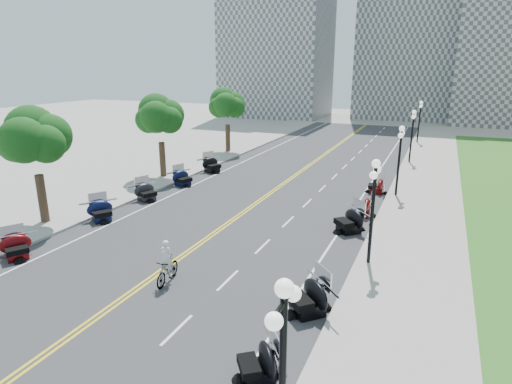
% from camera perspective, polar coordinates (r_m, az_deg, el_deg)
% --- Properties ---
extents(ground, '(160.00, 160.00, 0.00)m').
position_cam_1_polar(ground, '(20.70, -11.81, -9.80)').
color(ground, gray).
extents(road, '(16.00, 90.00, 0.01)m').
position_cam_1_polar(road, '(28.79, -0.42, -1.84)').
color(road, '#333335').
rests_on(road, ground).
extents(centerline_yellow_a, '(0.12, 90.00, 0.00)m').
position_cam_1_polar(centerline_yellow_a, '(28.83, -0.64, -1.79)').
color(centerline_yellow_a, yellow).
rests_on(centerline_yellow_a, road).
extents(centerline_yellow_b, '(0.12, 90.00, 0.00)m').
position_cam_1_polar(centerline_yellow_b, '(28.74, -0.20, -1.85)').
color(centerline_yellow_b, yellow).
rests_on(centerline_yellow_b, road).
extents(edge_line_north, '(0.12, 90.00, 0.00)m').
position_cam_1_polar(edge_line_north, '(26.99, 12.14, -3.47)').
color(edge_line_north, white).
rests_on(edge_line_north, road).
extents(edge_line_south, '(0.12, 90.00, 0.00)m').
position_cam_1_polar(edge_line_south, '(31.79, -11.04, -0.36)').
color(edge_line_south, white).
rests_on(edge_line_south, road).
extents(lane_dash_5, '(0.12, 2.00, 0.00)m').
position_cam_1_polar(lane_dash_5, '(16.25, -10.50, -17.60)').
color(lane_dash_5, white).
rests_on(lane_dash_5, road).
extents(lane_dash_6, '(0.12, 2.00, 0.00)m').
position_cam_1_polar(lane_dash_6, '(19.18, -3.78, -11.65)').
color(lane_dash_6, white).
rests_on(lane_dash_6, road).
extents(lane_dash_7, '(0.12, 2.00, 0.00)m').
position_cam_1_polar(lane_dash_7, '(22.45, 0.90, -7.25)').
color(lane_dash_7, white).
rests_on(lane_dash_7, road).
extents(lane_dash_8, '(0.12, 2.00, 0.00)m').
position_cam_1_polar(lane_dash_8, '(25.93, 4.29, -3.97)').
color(lane_dash_8, white).
rests_on(lane_dash_8, road).
extents(lane_dash_9, '(0.12, 2.00, 0.00)m').
position_cam_1_polar(lane_dash_9, '(29.54, 6.84, -1.46)').
color(lane_dash_9, white).
rests_on(lane_dash_9, road).
extents(lane_dash_10, '(0.12, 2.00, 0.00)m').
position_cam_1_polar(lane_dash_10, '(33.23, 8.84, 0.49)').
color(lane_dash_10, white).
rests_on(lane_dash_10, road).
extents(lane_dash_11, '(0.12, 2.00, 0.00)m').
position_cam_1_polar(lane_dash_11, '(36.99, 10.42, 2.05)').
color(lane_dash_11, white).
rests_on(lane_dash_11, road).
extents(lane_dash_12, '(0.12, 2.00, 0.00)m').
position_cam_1_polar(lane_dash_12, '(40.80, 11.72, 3.32)').
color(lane_dash_12, white).
rests_on(lane_dash_12, road).
extents(lane_dash_13, '(0.12, 2.00, 0.00)m').
position_cam_1_polar(lane_dash_13, '(44.64, 12.80, 4.37)').
color(lane_dash_13, white).
rests_on(lane_dash_13, road).
extents(lane_dash_14, '(0.12, 2.00, 0.00)m').
position_cam_1_polar(lane_dash_14, '(48.51, 13.71, 5.25)').
color(lane_dash_14, white).
rests_on(lane_dash_14, road).
extents(lane_dash_15, '(0.12, 2.00, 0.00)m').
position_cam_1_polar(lane_dash_15, '(52.39, 14.48, 6.00)').
color(lane_dash_15, white).
rests_on(lane_dash_15, road).
extents(lane_dash_16, '(0.12, 2.00, 0.00)m').
position_cam_1_polar(lane_dash_16, '(56.29, 15.15, 6.65)').
color(lane_dash_16, white).
rests_on(lane_dash_16, road).
extents(lane_dash_17, '(0.12, 2.00, 0.00)m').
position_cam_1_polar(lane_dash_17, '(60.21, 15.74, 7.21)').
color(lane_dash_17, white).
rests_on(lane_dash_17, road).
extents(lane_dash_18, '(0.12, 2.00, 0.00)m').
position_cam_1_polar(lane_dash_18, '(64.14, 16.25, 7.70)').
color(lane_dash_18, white).
rests_on(lane_dash_18, road).
extents(lane_dash_19, '(0.12, 2.00, 0.00)m').
position_cam_1_polar(lane_dash_19, '(68.07, 16.71, 8.14)').
color(lane_dash_19, white).
rests_on(lane_dash_19, road).
extents(sidewalk_north, '(5.00, 90.00, 0.15)m').
position_cam_1_polar(sidewalk_north, '(26.57, 20.85, -4.39)').
color(sidewalk_north, '#9E9991').
rests_on(sidewalk_north, ground).
extents(sidewalk_south, '(5.00, 90.00, 0.15)m').
position_cam_1_polar(sidewalk_south, '(34.20, -16.74, 0.54)').
color(sidewalk_south, '#9E9991').
rests_on(sidewalk_south, ground).
extents(distant_block_a, '(18.00, 14.00, 26.00)m').
position_cam_1_polar(distant_block_a, '(82.40, 2.85, 19.18)').
color(distant_block_a, gray).
rests_on(distant_block_a, ground).
extents(distant_block_b, '(16.00, 12.00, 30.00)m').
position_cam_1_polar(distant_block_b, '(83.52, 19.65, 19.64)').
color(distant_block_b, gray).
rests_on(distant_block_b, ground).
extents(street_lamp_2, '(0.50, 1.20, 4.90)m').
position_cam_1_polar(street_lamp_2, '(20.22, 15.23, -2.71)').
color(street_lamp_2, black).
rests_on(street_lamp_2, sidewalk_north).
extents(street_lamp_3, '(0.50, 1.20, 4.90)m').
position_cam_1_polar(street_lamp_3, '(31.77, 18.51, 3.90)').
color(street_lamp_3, black).
rests_on(street_lamp_3, sidewalk_north).
extents(street_lamp_4, '(0.50, 1.20, 4.90)m').
position_cam_1_polar(street_lamp_4, '(43.56, 20.04, 6.96)').
color(street_lamp_4, black).
rests_on(street_lamp_4, sidewalk_north).
extents(street_lamp_5, '(0.50, 1.20, 4.90)m').
position_cam_1_polar(street_lamp_5, '(55.44, 20.93, 8.71)').
color(street_lamp_5, black).
rests_on(street_lamp_5, sidewalk_north).
extents(tree_2, '(4.80, 4.80, 9.20)m').
position_cam_1_polar(tree_2, '(27.39, -27.45, 5.60)').
color(tree_2, '#235619').
rests_on(tree_2, sidewalk_south).
extents(tree_3, '(4.80, 4.80, 9.20)m').
position_cam_1_polar(tree_3, '(36.09, -12.66, 9.23)').
color(tree_3, '#235619').
rests_on(tree_3, sidewalk_south).
extents(tree_4, '(4.80, 4.80, 9.20)m').
position_cam_1_polar(tree_4, '(46.29, -3.85, 11.09)').
color(tree_4, '#235619').
rests_on(tree_4, sidewalk_south).
extents(motorcycle_n_4, '(2.49, 2.49, 1.25)m').
position_cam_1_polar(motorcycle_n_4, '(13.65, 0.29, -21.60)').
color(motorcycle_n_4, black).
rests_on(motorcycle_n_4, road).
extents(motorcycle_n_5, '(2.99, 2.99, 1.48)m').
position_cam_1_polar(motorcycle_n_5, '(16.64, 6.94, -13.57)').
color(motorcycle_n_5, black).
rests_on(motorcycle_n_5, road).
extents(motorcycle_n_7, '(3.00, 3.00, 1.48)m').
position_cam_1_polar(motorcycle_n_7, '(24.63, 12.32, -3.62)').
color(motorcycle_n_7, black).
rests_on(motorcycle_n_7, road).
extents(motorcycle_n_8, '(2.02, 2.02, 1.33)m').
position_cam_1_polar(motorcycle_n_8, '(27.51, 13.96, -1.77)').
color(motorcycle_n_8, '#590A0C').
rests_on(motorcycle_n_8, road).
extents(motorcycle_n_9, '(1.91, 1.91, 1.26)m').
position_cam_1_polar(motorcycle_n_9, '(32.69, 15.77, 0.91)').
color(motorcycle_n_9, '#590A0C').
rests_on(motorcycle_n_9, road).
extents(motorcycle_s_5, '(2.52, 2.52, 1.28)m').
position_cam_1_polar(motorcycle_s_5, '(23.92, -29.36, -6.33)').
color(motorcycle_s_5, '#590A0C').
rests_on(motorcycle_s_5, road).
extents(motorcycle_s_6, '(2.67, 2.67, 1.35)m').
position_cam_1_polar(motorcycle_s_6, '(27.45, -19.97, -2.31)').
color(motorcycle_s_6, black).
rests_on(motorcycle_s_6, road).
extents(motorcycle_s_7, '(2.52, 2.52, 1.34)m').
position_cam_1_polar(motorcycle_s_7, '(30.66, -14.42, 0.08)').
color(motorcycle_s_7, black).
rests_on(motorcycle_s_7, road).
extents(motorcycle_s_8, '(2.48, 2.48, 1.33)m').
position_cam_1_polar(motorcycle_s_8, '(33.91, -9.76, 1.92)').
color(motorcycle_s_8, black).
rests_on(motorcycle_s_8, road).
extents(motorcycle_s_9, '(2.76, 2.76, 1.44)m').
position_cam_1_polar(motorcycle_s_9, '(37.98, -5.88, 3.71)').
color(motorcycle_s_9, black).
rests_on(motorcycle_s_9, road).
extents(bicycle, '(0.77, 1.96, 1.15)m').
position_cam_1_polar(bicycle, '(19.12, -11.73, -10.19)').
color(bicycle, '#A51414').
rests_on(bicycle, road).
extents(cyclist_rider, '(0.59, 0.39, 1.63)m').
position_cam_1_polar(cyclist_rider, '(18.55, -11.98, -6.34)').
color(cyclist_rider, silver).
rests_on(cyclist_rider, bicycle).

